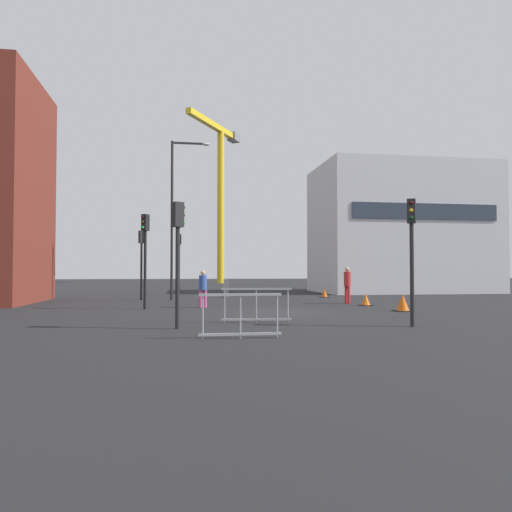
{
  "coord_description": "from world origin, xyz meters",
  "views": [
    {
      "loc": [
        -3.69,
        -18.64,
        1.62
      ],
      "look_at": [
        0.0,
        4.64,
        2.33
      ],
      "focal_mm": 34.52,
      "sensor_mm": 36.0,
      "label": 1
    }
  ],
  "objects_px": {
    "traffic_cone_orange": "(324,293)",
    "traffic_light_verge": "(142,253)",
    "pedestrian_walking": "(203,286)",
    "construction_crane": "(220,180)",
    "pedestrian_waiting": "(347,282)",
    "traffic_light_median": "(179,254)",
    "traffic_light_far": "(412,240)",
    "traffic_light_island": "(178,243)",
    "traffic_cone_by_barrier": "(403,303)",
    "traffic_light_corner": "(145,245)",
    "streetlamp_tall": "(176,207)",
    "traffic_cone_on_verge": "(366,300)"
  },
  "relations": [
    {
      "from": "traffic_light_island",
      "to": "traffic_cone_orange",
      "type": "height_order",
      "value": "traffic_light_island"
    },
    {
      "from": "traffic_light_far",
      "to": "traffic_cone_orange",
      "type": "distance_m",
      "value": 15.94
    },
    {
      "from": "traffic_light_island",
      "to": "traffic_light_verge",
      "type": "bearing_deg",
      "value": 98.07
    },
    {
      "from": "construction_crane",
      "to": "traffic_light_median",
      "type": "xyz_separation_m",
      "value": [
        -5.26,
        -28.68,
        -10.55
      ]
    },
    {
      "from": "traffic_cone_orange",
      "to": "traffic_light_verge",
      "type": "bearing_deg",
      "value": -175.27
    },
    {
      "from": "traffic_light_median",
      "to": "traffic_cone_by_barrier",
      "type": "xyz_separation_m",
      "value": [
        8.83,
        -16.03,
        -2.47
      ]
    },
    {
      "from": "traffic_light_verge",
      "to": "traffic_cone_by_barrier",
      "type": "relative_size",
      "value": 5.71
    },
    {
      "from": "traffic_cone_orange",
      "to": "construction_crane",
      "type": "bearing_deg",
      "value": 95.86
    },
    {
      "from": "traffic_cone_orange",
      "to": "traffic_light_corner",
      "type": "bearing_deg",
      "value": -142.82
    },
    {
      "from": "streetlamp_tall",
      "to": "traffic_light_median",
      "type": "height_order",
      "value": "streetlamp_tall"
    },
    {
      "from": "pedestrian_waiting",
      "to": "traffic_light_verge",
      "type": "bearing_deg",
      "value": 154.11
    },
    {
      "from": "construction_crane",
      "to": "traffic_light_median",
      "type": "height_order",
      "value": "construction_crane"
    },
    {
      "from": "construction_crane",
      "to": "pedestrian_walking",
      "type": "xyz_separation_m",
      "value": [
        -4.24,
        -41.48,
        -12.39
      ]
    },
    {
      "from": "traffic_light_verge",
      "to": "traffic_cone_on_verge",
      "type": "height_order",
      "value": "traffic_light_verge"
    },
    {
      "from": "traffic_light_far",
      "to": "traffic_cone_orange",
      "type": "bearing_deg",
      "value": 82.27
    },
    {
      "from": "traffic_light_verge",
      "to": "pedestrian_waiting",
      "type": "height_order",
      "value": "traffic_light_verge"
    },
    {
      "from": "pedestrian_walking",
      "to": "construction_crane",
      "type": "bearing_deg",
      "value": 84.16
    },
    {
      "from": "pedestrian_walking",
      "to": "pedestrian_waiting",
      "type": "distance_m",
      "value": 7.27
    },
    {
      "from": "traffic_light_corner",
      "to": "traffic_light_verge",
      "type": "bearing_deg",
      "value": 95.31
    },
    {
      "from": "traffic_light_median",
      "to": "traffic_cone_orange",
      "type": "relative_size",
      "value": 8.19
    },
    {
      "from": "pedestrian_walking",
      "to": "traffic_cone_on_verge",
      "type": "height_order",
      "value": "pedestrian_walking"
    },
    {
      "from": "streetlamp_tall",
      "to": "traffic_cone_orange",
      "type": "distance_m",
      "value": 10.33
    },
    {
      "from": "construction_crane",
      "to": "traffic_light_verge",
      "type": "height_order",
      "value": "construction_crane"
    },
    {
      "from": "traffic_light_corner",
      "to": "pedestrian_waiting",
      "type": "distance_m",
      "value": 9.93
    },
    {
      "from": "construction_crane",
      "to": "pedestrian_walking",
      "type": "height_order",
      "value": "construction_crane"
    },
    {
      "from": "construction_crane",
      "to": "traffic_cone_orange",
      "type": "bearing_deg",
      "value": -84.14
    },
    {
      "from": "construction_crane",
      "to": "traffic_light_verge",
      "type": "bearing_deg",
      "value": -101.83
    },
    {
      "from": "traffic_light_median",
      "to": "traffic_cone_on_verge",
      "type": "height_order",
      "value": "traffic_light_median"
    },
    {
      "from": "construction_crane",
      "to": "traffic_light_island",
      "type": "distance_m",
      "value": 50.8
    },
    {
      "from": "construction_crane",
      "to": "pedestrian_waiting",
      "type": "relative_size",
      "value": 11.38
    },
    {
      "from": "traffic_light_far",
      "to": "traffic_light_median",
      "type": "distance_m",
      "value": 22.2
    },
    {
      "from": "pedestrian_walking",
      "to": "traffic_cone_orange",
      "type": "height_order",
      "value": "pedestrian_walking"
    },
    {
      "from": "construction_crane",
      "to": "traffic_light_corner",
      "type": "bearing_deg",
      "value": -99.09
    },
    {
      "from": "construction_crane",
      "to": "traffic_light_island",
      "type": "relative_size",
      "value": 5.78
    },
    {
      "from": "construction_crane",
      "to": "traffic_cone_on_verge",
      "type": "xyz_separation_m",
      "value": [
        3.31,
        -41.43,
        -13.08
      ]
    },
    {
      "from": "traffic_light_far",
      "to": "traffic_light_verge",
      "type": "xyz_separation_m",
      "value": [
        -8.75,
        14.73,
        0.09
      ]
    },
    {
      "from": "streetlamp_tall",
      "to": "traffic_light_median",
      "type": "xyz_separation_m",
      "value": [
        0.19,
        6.94,
        -2.39
      ]
    },
    {
      "from": "pedestrian_walking",
      "to": "traffic_light_far",
      "type": "bearing_deg",
      "value": -56.06
    },
    {
      "from": "traffic_light_far",
      "to": "traffic_light_median",
      "type": "xyz_separation_m",
      "value": [
        -6.65,
        21.18,
        0.27
      ]
    },
    {
      "from": "streetlamp_tall",
      "to": "traffic_cone_by_barrier",
      "type": "distance_m",
      "value": 13.7
    },
    {
      "from": "streetlamp_tall",
      "to": "traffic_cone_by_barrier",
      "type": "bearing_deg",
      "value": -45.23
    },
    {
      "from": "traffic_light_verge",
      "to": "traffic_cone_by_barrier",
      "type": "bearing_deg",
      "value": -41.29
    },
    {
      "from": "traffic_light_median",
      "to": "traffic_light_far",
      "type": "bearing_deg",
      "value": -72.56
    },
    {
      "from": "streetlamp_tall",
      "to": "traffic_light_far",
      "type": "distance_m",
      "value": 16.02
    },
    {
      "from": "traffic_light_island",
      "to": "traffic_cone_orange",
      "type": "xyz_separation_m",
      "value": [
        8.85,
        15.1,
        -2.18
      ]
    },
    {
      "from": "pedestrian_walking",
      "to": "traffic_cone_by_barrier",
      "type": "xyz_separation_m",
      "value": [
        7.81,
        -3.23,
        -0.63
      ]
    },
    {
      "from": "pedestrian_waiting",
      "to": "traffic_cone_by_barrier",
      "type": "xyz_separation_m",
      "value": [
        0.67,
        -4.62,
        -0.74
      ]
    },
    {
      "from": "construction_crane",
      "to": "traffic_light_median",
      "type": "bearing_deg",
      "value": -100.39
    },
    {
      "from": "construction_crane",
      "to": "traffic_light_far",
      "type": "bearing_deg",
      "value": -88.4
    },
    {
      "from": "streetlamp_tall",
      "to": "pedestrian_walking",
      "type": "bearing_deg",
      "value": -78.38
    }
  ]
}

